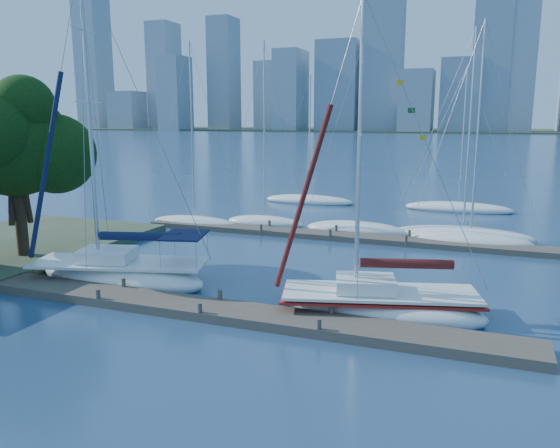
% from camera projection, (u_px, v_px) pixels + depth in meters
% --- Properties ---
extents(ground, '(700.00, 700.00, 0.00)m').
position_uv_depth(ground, '(211.00, 314.00, 22.92)').
color(ground, navy).
rests_on(ground, ground).
extents(near_dock, '(26.00, 2.00, 0.40)m').
position_uv_depth(near_dock, '(210.00, 310.00, 22.88)').
color(near_dock, '#443C31').
rests_on(near_dock, ground).
extents(far_dock, '(30.00, 1.80, 0.36)m').
position_uv_depth(far_dock, '(347.00, 237.00, 36.90)').
color(far_dock, '#443C31').
rests_on(far_dock, ground).
extents(far_shore, '(800.00, 100.00, 1.50)m').
position_uv_depth(far_shore, '(468.00, 131.00, 316.92)').
color(far_shore, '#38472D').
rests_on(far_shore, ground).
extents(tree, '(7.93, 7.23, 10.33)m').
position_uv_depth(tree, '(14.00, 140.00, 29.61)').
color(tree, black).
rests_on(tree, ground).
extents(sailboat_navy, '(9.73, 5.36, 15.85)m').
position_uv_depth(sailboat_navy, '(120.00, 259.00, 27.16)').
color(sailboat_navy, white).
rests_on(sailboat_navy, ground).
extents(sailboat_maroon, '(9.10, 5.02, 13.36)m').
position_uv_depth(sailboat_maroon, '(379.00, 291.00, 22.75)').
color(sailboat_maroon, white).
rests_on(sailboat_maroon, ground).
extents(bg_boat_0, '(7.38, 4.24, 13.89)m').
position_uv_depth(bg_boat_0, '(195.00, 222.00, 41.73)').
color(bg_boat_0, white).
rests_on(bg_boat_0, ground).
extents(bg_boat_1, '(6.48, 4.23, 13.98)m').
position_uv_depth(bg_boat_1, '(265.00, 221.00, 41.91)').
color(bg_boat_1, white).
rests_on(bg_boat_1, ground).
extents(bg_boat_2, '(7.54, 3.42, 13.04)m').
position_uv_depth(bg_boat_2, '(356.00, 229.00, 39.04)').
color(bg_boat_2, white).
rests_on(bg_boat_2, ground).
extents(bg_boat_3, '(9.53, 3.43, 14.19)m').
position_uv_depth(bg_boat_3, '(463.00, 235.00, 37.09)').
color(bg_boat_3, white).
rests_on(bg_boat_3, ground).
extents(bg_boat_4, '(8.11, 4.09, 14.39)m').
position_uv_depth(bg_boat_4, '(470.00, 240.00, 35.38)').
color(bg_boat_4, white).
rests_on(bg_boat_4, ground).
extents(bg_boat_6, '(9.06, 4.46, 12.36)m').
position_uv_depth(bg_boat_6, '(309.00, 200.00, 52.61)').
color(bg_boat_6, white).
rests_on(bg_boat_6, ground).
extents(bg_boat_7, '(9.49, 4.07, 12.75)m').
position_uv_depth(bg_boat_7, '(459.00, 208.00, 48.09)').
color(bg_boat_7, white).
rests_on(bg_boat_7, ground).
extents(skyline, '(502.69, 51.31, 120.47)m').
position_uv_depth(skyline, '(521.00, 61.00, 274.42)').
color(skyline, '#7D92A2').
rests_on(skyline, ground).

